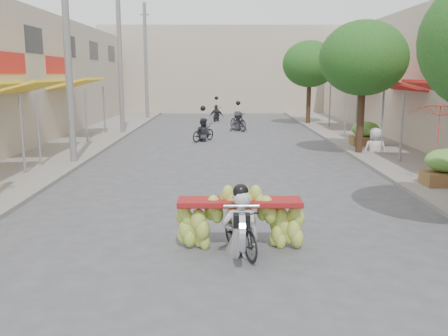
# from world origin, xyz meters

# --- Properties ---
(sidewalk_left) EXTENTS (4.00, 60.00, 0.12)m
(sidewalk_left) POSITION_xyz_m (-7.00, 15.00, 0.06)
(sidewalk_left) COLOR gray
(sidewalk_left) RESTS_ON ground
(sidewalk_right) EXTENTS (4.00, 60.00, 0.12)m
(sidewalk_right) POSITION_xyz_m (7.00, 15.00, 0.06)
(sidewalk_right) COLOR gray
(sidewalk_right) RESTS_ON ground
(far_building) EXTENTS (20.00, 6.00, 7.00)m
(far_building) POSITION_xyz_m (0.00, 38.00, 3.50)
(far_building) COLOR #B7A691
(far_building) RESTS_ON ground
(utility_pole_mid) EXTENTS (0.60, 0.24, 8.00)m
(utility_pole_mid) POSITION_xyz_m (-5.40, 12.00, 4.03)
(utility_pole_mid) COLOR slate
(utility_pole_mid) RESTS_ON ground
(utility_pole_far) EXTENTS (0.60, 0.24, 8.00)m
(utility_pole_far) POSITION_xyz_m (-5.40, 21.00, 4.03)
(utility_pole_far) COLOR slate
(utility_pole_far) RESTS_ON ground
(utility_pole_back) EXTENTS (0.60, 0.24, 8.00)m
(utility_pole_back) POSITION_xyz_m (-5.40, 30.00, 4.03)
(utility_pole_back) COLOR slate
(utility_pole_back) RESTS_ON ground
(street_tree_mid) EXTENTS (3.40, 3.40, 5.25)m
(street_tree_mid) POSITION_xyz_m (5.40, 14.00, 3.78)
(street_tree_mid) COLOR #3A2719
(street_tree_mid) RESTS_ON ground
(street_tree_far) EXTENTS (3.40, 3.40, 5.25)m
(street_tree_far) POSITION_xyz_m (5.40, 26.00, 3.78)
(street_tree_far) COLOR #3A2719
(street_tree_far) RESTS_ON ground
(produce_crate_mid) EXTENTS (1.20, 0.88, 1.16)m
(produce_crate_mid) POSITION_xyz_m (6.20, 8.00, 0.71)
(produce_crate_mid) COLOR brown
(produce_crate_mid) RESTS_ON ground
(produce_crate_far) EXTENTS (1.20, 0.88, 1.16)m
(produce_crate_far) POSITION_xyz_m (6.20, 16.00, 0.71)
(produce_crate_far) COLOR brown
(produce_crate_far) RESTS_ON ground
(banana_motorbike) EXTENTS (2.28, 1.78, 2.24)m
(banana_motorbike) POSITION_xyz_m (0.25, 3.03, 0.75)
(banana_motorbike) COLOR black
(banana_motorbike) RESTS_ON ground
(market_umbrella) EXTENTS (2.08, 2.08, 1.68)m
(market_umbrella) POSITION_xyz_m (5.96, 8.10, 2.44)
(market_umbrella) COLOR red
(market_umbrella) RESTS_ON ground
(pedestrian) EXTENTS (0.98, 0.61, 1.93)m
(pedestrian) POSITION_xyz_m (6.11, 14.22, 1.08)
(pedestrian) COLOR silver
(pedestrian) RESTS_ON ground
(bg_motorbike_a) EXTENTS (1.33, 1.60, 1.95)m
(bg_motorbike_a) POSITION_xyz_m (-0.98, 18.19, 0.76)
(bg_motorbike_a) COLOR black
(bg_motorbike_a) RESTS_ON ground
(bg_motorbike_b) EXTENTS (1.30, 1.88, 1.95)m
(bg_motorbike_b) POSITION_xyz_m (0.84, 22.58, 0.83)
(bg_motorbike_b) COLOR black
(bg_motorbike_b) RESTS_ON ground
(bg_motorbike_c) EXTENTS (1.04, 1.76, 1.95)m
(bg_motorbike_c) POSITION_xyz_m (-0.45, 28.48, 0.78)
(bg_motorbike_c) COLOR black
(bg_motorbike_c) RESTS_ON ground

